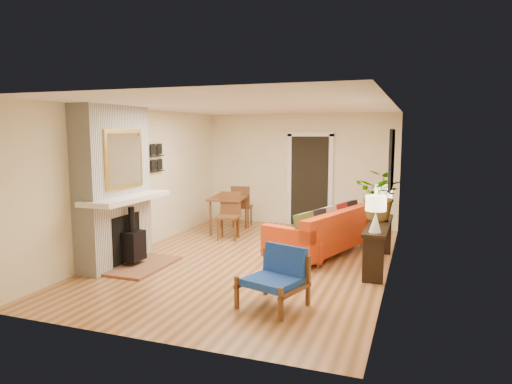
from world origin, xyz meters
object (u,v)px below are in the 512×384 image
lamp_near (376,209)px  sofa (323,233)px  lamp_far (383,197)px  console_table (379,232)px  dining_table (232,204)px  houseplant (381,195)px  blue_chair (277,274)px  ottoman (302,248)px

lamp_near → sofa: bearing=129.2°
lamp_near → lamp_far: 1.42m
sofa → console_table: sofa is taller
dining_table → sofa: bearing=-26.3°
sofa → houseplant: bearing=-13.1°
sofa → blue_chair: bearing=-91.3°
sofa → lamp_far: (1.00, 0.20, 0.67)m
ottoman → lamp_near: 1.64m
blue_chair → console_table: bearing=63.2°
lamp_far → dining_table: bearing=164.4°
ottoman → houseplant: 1.58m
houseplant → dining_table: bearing=157.5°
lamp_near → ottoman: bearing=152.2°
ottoman → console_table: console_table is taller
ottoman → lamp_far: size_ratio=1.51×
console_table → ottoman: bearing=-177.8°
blue_chair → lamp_far: size_ratio=1.64×
sofa → ottoman: (-0.25, -0.57, -0.16)m
lamp_far → blue_chair: bearing=-110.6°
ottoman → dining_table: size_ratio=0.45×
ottoman → console_table: 1.29m
ottoman → lamp_near: lamp_near is taller
sofa → dining_table: 2.50m
blue_chair → console_table: (1.06, 2.10, 0.18)m
console_table → lamp_near: (0.00, -0.70, 0.49)m
sofa → ottoman: bearing=-113.6°
dining_table → console_table: (3.23, -1.62, -0.05)m
blue_chair → lamp_far: bearing=69.4°
console_table → houseplant: bearing=92.0°
blue_chair → console_table: size_ratio=0.48×
blue_chair → console_table: blue_chair is taller
blue_chair → houseplant: 2.71m
houseplant → lamp_far: bearing=88.7°
ottoman → houseplant: houseplant is taller
ottoman → console_table: size_ratio=0.44×
dining_table → lamp_near: 4.00m
dining_table → lamp_far: size_ratio=3.37×
ottoman → dining_table: bearing=140.0°
blue_chair → dining_table: (-2.17, 3.72, 0.23)m
ottoman → lamp_near: (1.24, -0.66, 0.84)m
lamp_near → lamp_far: (0.00, 1.42, 0.00)m
dining_table → lamp_near: size_ratio=3.37×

